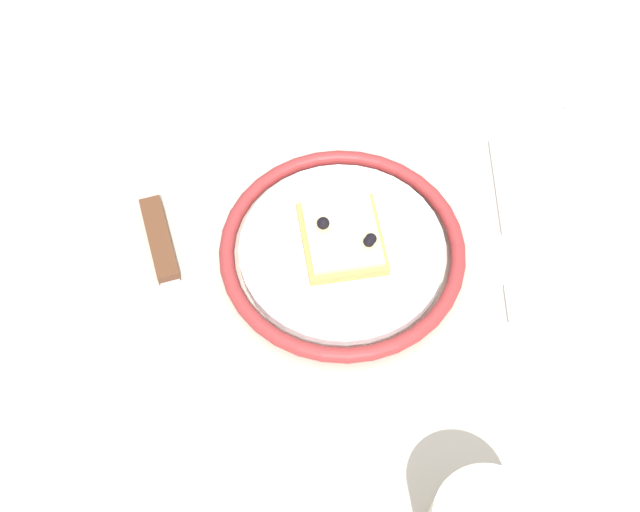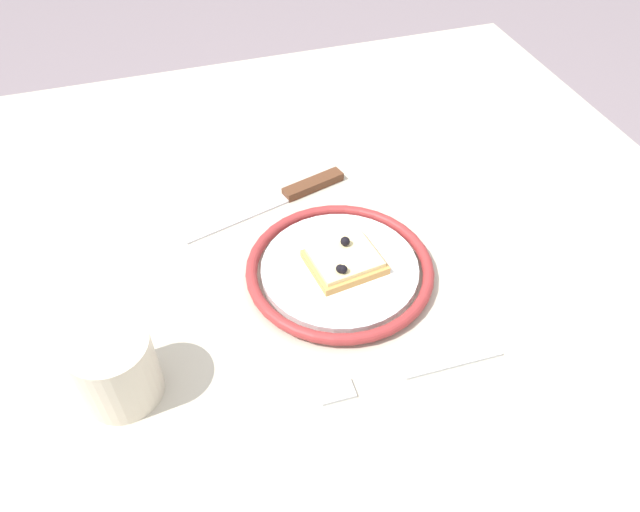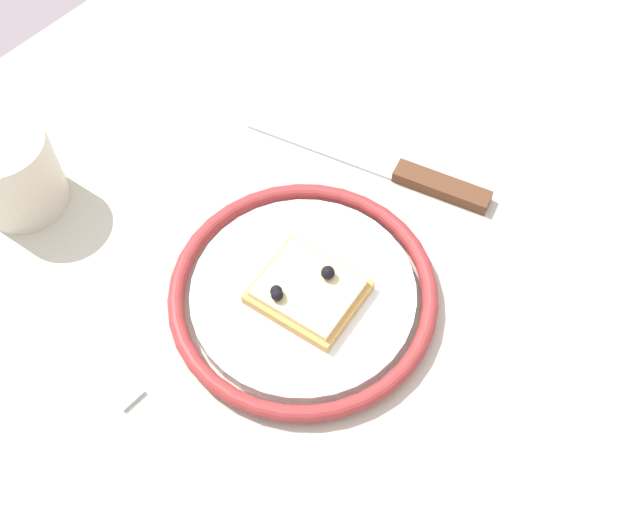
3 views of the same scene
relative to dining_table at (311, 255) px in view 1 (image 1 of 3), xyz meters
name	(u,v)px [view 1 (image 1 of 3)]	position (x,y,z in m)	size (l,w,h in m)	color
ground_plane	(315,455)	(0.00, 0.00, -0.67)	(6.00, 6.00, 0.00)	gray
dining_table	(311,255)	(0.00, 0.00, 0.00)	(1.06, 0.94, 0.75)	#BCB29E
plate	(345,250)	(-0.03, 0.05, 0.09)	(0.22, 0.22, 0.02)	white
pizza_slice_near	(345,237)	(-0.03, 0.04, 0.10)	(0.08, 0.09, 0.03)	tan
knife	(170,269)	(0.13, 0.06, 0.08)	(0.08, 0.24, 0.01)	silver
fork	(510,228)	(-0.19, 0.02, 0.08)	(0.02, 0.20, 0.00)	silver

